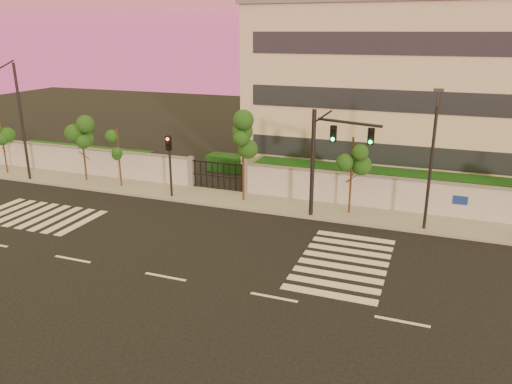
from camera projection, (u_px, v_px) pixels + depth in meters
ground at (166, 277)px, 21.77m from camera, size 120.00×120.00×0.00m
sidewalk at (252, 202)px, 31.09m from camera, size 60.00×3.00×0.15m
perimeter_wall at (262, 180)px, 32.09m from camera, size 60.00×0.36×2.20m
hedge_row at (290, 175)px, 34.25m from camera, size 41.00×4.25×1.80m
institutional_building at (423, 89)px, 36.43m from camera, size 24.40×12.40×12.25m
road_markings at (176, 240)px, 25.64m from camera, size 57.00×7.62×0.02m
street_tree_a at (2, 134)px, 36.35m from camera, size 1.40×1.11×4.13m
street_tree_b at (82, 136)px, 34.43m from camera, size 1.54×1.23×4.48m
street_tree_c at (118, 144)px, 33.19m from camera, size 1.33×1.06×4.14m
street_tree_d at (244, 138)px, 30.07m from camera, size 1.63×1.29×5.55m
street_tree_e at (353, 158)px, 28.07m from camera, size 1.49×1.18×4.62m
traffic_signal_main at (327, 152)px, 27.30m from camera, size 3.86×1.33×6.21m
traffic_signal_secondary at (170, 158)px, 31.17m from camera, size 0.32×0.33×4.16m
streetlight_west at (19, 116)px, 34.18m from camera, size 0.51×2.07×8.61m
streetlight_east at (432, 156)px, 25.36m from camera, size 0.46×1.86×7.71m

